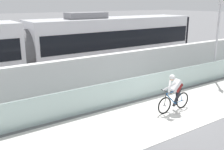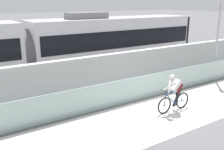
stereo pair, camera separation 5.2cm
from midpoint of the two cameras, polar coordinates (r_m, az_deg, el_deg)
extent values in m
plane|color=slate|center=(11.15, 12.34, -8.00)|extent=(200.00, 200.00, 0.00)
cube|color=silver|center=(11.14, 12.34, -7.97)|extent=(32.00, 3.20, 0.01)
cube|color=#ADC6C1|center=(12.21, 6.31, -2.79)|extent=(32.00, 0.05, 1.11)
cube|color=silver|center=(13.46, 1.48, 0.85)|extent=(32.00, 0.36, 1.91)
cube|color=#595654|center=(15.74, -3.71, -0.55)|extent=(32.00, 0.08, 0.01)
cube|color=#595654|center=(16.96, -6.13, 0.59)|extent=(32.00, 0.08, 0.01)
cube|color=silver|center=(16.92, 0.64, 7.21)|extent=(11.00, 2.50, 3.10)
cube|color=black|center=(16.87, 0.64, 8.38)|extent=(10.56, 2.54, 1.04)
cube|color=red|center=(17.18, 0.63, 2.69)|extent=(10.78, 2.53, 0.28)
cube|color=slate|center=(15.73, -5.48, 12.82)|extent=(2.40, 1.10, 0.36)
cube|color=#232326|center=(15.58, -10.17, 0.42)|extent=(1.40, 1.88, 0.20)
cylinder|color=black|center=(14.97, -9.05, -0.41)|extent=(0.60, 0.10, 0.60)
cylinder|color=black|center=(16.24, -11.17, 0.77)|extent=(0.60, 0.10, 0.60)
cube|color=#232326|center=(19.36, 9.31, 3.46)|extent=(1.40, 1.88, 0.20)
cylinder|color=black|center=(18.87, 10.77, 2.88)|extent=(0.60, 0.10, 0.60)
cylinder|color=black|center=(19.89, 7.90, 3.68)|extent=(0.60, 0.10, 0.60)
cube|color=black|center=(20.45, 13.54, 8.27)|extent=(0.16, 2.54, 2.94)
cylinder|color=#59595B|center=(14.55, -18.56, 4.97)|extent=(0.60, 2.30, 2.30)
torus|color=black|center=(10.84, 11.52, -6.57)|extent=(0.72, 0.06, 0.72)
cylinder|color=#99999E|center=(10.84, 11.52, -6.57)|extent=(0.07, 0.10, 0.07)
torus|color=black|center=(11.57, 15.24, -5.38)|extent=(0.72, 0.06, 0.72)
cylinder|color=#99999E|center=(11.57, 15.24, -5.38)|extent=(0.07, 0.10, 0.07)
cylinder|color=#144C8C|center=(10.99, 12.84, -5.13)|extent=(0.60, 0.04, 0.58)
cylinder|color=#144C8C|center=(11.25, 14.19, -4.65)|extent=(0.22, 0.04, 0.59)
cylinder|color=#144C8C|center=(10.96, 13.26, -3.62)|extent=(0.76, 0.04, 0.07)
cylinder|color=#144C8C|center=(11.43, 14.52, -5.75)|extent=(0.43, 0.03, 0.09)
cylinder|color=#144C8C|center=(11.39, 14.93, -4.29)|extent=(0.27, 0.02, 0.53)
cylinder|color=black|center=(10.77, 11.69, -5.34)|extent=(0.08, 0.03, 0.49)
cube|color=black|center=(11.21, 14.61, -3.07)|extent=(0.24, 0.10, 0.05)
cylinder|color=black|center=(10.67, 11.89, -3.58)|extent=(0.03, 0.58, 0.03)
cylinder|color=#262628|center=(11.29, 13.78, -6.13)|extent=(0.18, 0.02, 0.18)
cube|color=silver|center=(10.99, 13.91, -2.23)|extent=(0.50, 0.28, 0.51)
cube|color=maroon|center=(11.08, 14.21, -2.59)|extent=(0.38, 0.30, 0.38)
sphere|color=tan|center=(10.72, 13.16, -0.70)|extent=(0.20, 0.20, 0.20)
sphere|color=silver|center=(10.71, 13.17, -0.52)|extent=(0.23, 0.23, 0.23)
cylinder|color=silver|center=(10.74, 12.61, -2.51)|extent=(0.44, 0.41, 0.41)
cylinder|color=silver|center=(10.74, 12.61, -2.51)|extent=(0.44, 0.41, 0.41)
cylinder|color=black|center=(11.25, 14.10, -4.89)|extent=(0.29, 0.33, 0.80)
cylinder|color=black|center=(11.20, 14.15, -4.22)|extent=(0.29, 0.33, 0.54)
cylinder|color=gray|center=(16.77, 21.37, -0.27)|extent=(0.24, 0.24, 0.20)
cylinder|color=silver|center=(16.36, 22.11, 6.82)|extent=(0.12, 0.12, 4.20)
camera|label=1|loc=(0.03, -89.87, 0.04)|focal=41.79mm
camera|label=2|loc=(0.03, 90.13, -0.04)|focal=41.79mm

